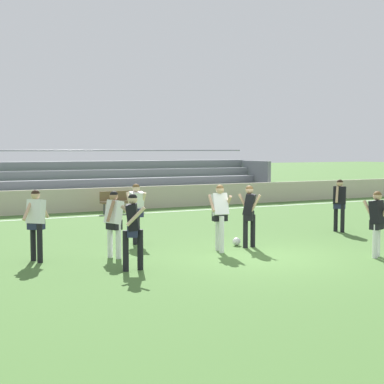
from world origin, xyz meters
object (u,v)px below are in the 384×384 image
(player_dark_wide_left, at_px, (339,201))
(player_white_wide_right, at_px, (136,208))
(player_dark_challenging, at_px, (249,211))
(player_dark_dropping_back, at_px, (133,225))
(player_white_on_ball, at_px, (220,212))
(player_white_pressing_high, at_px, (36,219))
(player_white_deep_cover, at_px, (114,218))
(player_dark_overlapping, at_px, (377,218))
(bench_far_right, at_px, (122,200))
(soccer_ball, at_px, (237,242))
(bleacher_stand, at_px, (106,182))

(player_dark_wide_left, height_order, player_white_wide_right, same)
(player_dark_challenging, bearing_deg, player_dark_dropping_back, -161.06)
(player_dark_challenging, bearing_deg, player_white_on_ball, -170.74)
(player_white_wide_right, relative_size, player_white_pressing_high, 0.99)
(player_dark_challenging, xyz_separation_m, player_white_deep_cover, (-3.71, 0.22, -0.02))
(player_white_on_ball, height_order, player_dark_overlapping, player_white_on_ball)
(player_white_pressing_high, bearing_deg, bench_far_right, 58.55)
(player_dark_wide_left, xyz_separation_m, player_dark_overlapping, (-2.16, -3.74, -0.04))
(soccer_ball, bearing_deg, player_white_deep_cover, -177.18)
(player_dark_challenging, distance_m, player_dark_overlapping, 3.26)
(player_dark_challenging, distance_m, player_white_deep_cover, 3.72)
(player_white_deep_cover, height_order, player_white_wide_right, player_white_wide_right)
(bleacher_stand, relative_size, player_dark_dropping_back, 9.99)
(player_white_deep_cover, relative_size, player_dark_overlapping, 1.01)
(bench_far_right, distance_m, soccer_ball, 9.12)
(bench_far_right, height_order, player_dark_challenging, player_dark_challenging)
(player_dark_wide_left, xyz_separation_m, player_white_pressing_high, (-9.60, -0.50, 0.01))
(soccer_ball, bearing_deg, bleacher_stand, 87.26)
(player_white_wide_right, bearing_deg, soccer_ball, -34.47)
(player_dark_dropping_back, distance_m, soccer_ball, 4.16)
(player_white_pressing_high, bearing_deg, player_white_wide_right, 23.45)
(player_white_on_ball, relative_size, player_white_pressing_high, 1.02)
(player_dark_dropping_back, relative_size, player_white_pressing_high, 0.99)
(bench_far_right, bearing_deg, player_dark_challenging, -89.70)
(player_white_on_ball, relative_size, player_dark_dropping_back, 1.03)
(player_dark_dropping_back, height_order, soccer_ball, player_dark_dropping_back)
(player_white_on_ball, xyz_separation_m, player_dark_wide_left, (5.14, 1.31, -0.03))
(bleacher_stand, height_order, player_dark_overlapping, bleacher_stand)
(player_dark_wide_left, bearing_deg, bleacher_stand, 107.40)
(player_dark_dropping_back, height_order, player_dark_overlapping, player_dark_dropping_back)
(bleacher_stand, xyz_separation_m, player_dark_challenging, (-0.45, -12.90, -0.11))
(bench_far_right, relative_size, player_white_pressing_high, 1.07)
(player_white_wide_right, distance_m, player_white_pressing_high, 3.30)
(bleacher_stand, distance_m, player_white_on_ball, 13.15)
(player_white_on_ball, xyz_separation_m, soccer_ball, (0.85, 0.56, -0.92))
(player_dark_dropping_back, bearing_deg, player_white_deep_cover, 85.36)
(bleacher_stand, bearing_deg, player_white_deep_cover, -108.16)
(player_dark_dropping_back, bearing_deg, player_dark_overlapping, -12.36)
(player_dark_challenging, relative_size, player_white_pressing_high, 0.99)
(bleacher_stand, bearing_deg, player_dark_wide_left, -72.60)
(bleacher_stand, relative_size, player_white_on_ball, 9.71)
(player_white_on_ball, bearing_deg, bench_far_right, 84.37)
(bleacher_stand, distance_m, player_white_pressing_high, 13.60)
(bench_far_right, bearing_deg, player_white_pressing_high, -121.45)
(player_white_on_ball, height_order, player_white_deep_cover, player_white_on_ball)
(bench_far_right, distance_m, player_white_wide_right, 7.92)
(player_dark_wide_left, bearing_deg, bench_far_right, 116.59)
(player_dark_dropping_back, bearing_deg, soccer_ball, 24.87)
(player_white_wide_right, relative_size, player_dark_overlapping, 1.04)
(bench_far_right, xyz_separation_m, player_white_on_ball, (-0.95, -9.67, 0.48))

